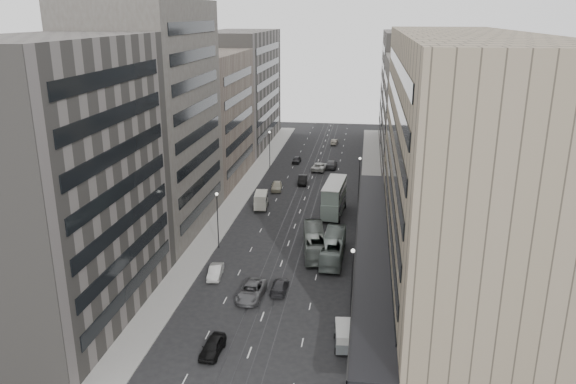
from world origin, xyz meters
The scene contains 30 objects.
ground centered at (0.00, 0.00, 0.00)m, with size 220.00×220.00×0.00m, color black.
sidewalk_right centered at (12.00, 37.50, 0.07)m, with size 4.00×125.00×0.15m, color gray.
sidewalk_left centered at (-12.00, 37.50, 0.07)m, with size 4.00×125.00×0.15m, color gray.
department_store centered at (21.45, 8.00, 14.95)m, with size 19.20×60.00×30.00m.
building_right_mid centered at (21.50, 52.00, 12.00)m, with size 15.00×28.00×24.00m, color #46423D.
building_right_far centered at (21.50, 82.00, 14.00)m, with size 15.00×32.00×28.00m, color #5A5651.
building_left_a centered at (-21.50, -8.00, 15.00)m, with size 15.00×28.00×30.00m, color #5A5651.
building_left_b centered at (-21.50, 19.00, 17.00)m, with size 15.00×26.00×34.00m, color #46423D.
building_left_c centered at (-21.50, 46.00, 12.50)m, with size 15.00×28.00×25.00m, color #6A5E52.
building_left_d centered at (-21.50, 79.00, 14.00)m, with size 15.00×38.00×28.00m, color #5A5651.
lamp_right_near centered at (9.70, -5.00, 5.20)m, with size 0.44×0.44×8.32m.
lamp_right_far centered at (9.70, 35.00, 5.20)m, with size 0.44×0.44×8.32m.
lamp_left_near centered at (-9.70, 12.00, 5.20)m, with size 0.44×0.44×8.32m.
lamp_left_far centered at (-9.70, 55.00, 5.20)m, with size 0.44×0.44×8.32m.
bus_near centered at (6.78, 10.67, 1.62)m, with size 2.72×11.62×3.24m, color gray.
bus_far centered at (4.00, 12.30, 1.62)m, with size 2.73×11.65×3.25m, color gray.
double_decker centered at (5.76, 28.27, 3.04)m, with size 3.87×10.50×5.63m.
vw_microbus centered at (9.20, -10.56, 1.22)m, with size 2.14×4.18×2.18m.
panel_van centered at (-6.81, 29.45, 1.56)m, with size 2.57×4.67×2.83m.
sedan_0 centered at (-3.55, -13.61, 0.76)m, with size 1.80×4.48×1.53m, color black.
sedan_1 centered at (-7.70, 2.81, 0.73)m, with size 1.55×4.44×1.46m, color beige.
sedan_2 centered at (-2.11, -1.85, 0.83)m, with size 2.76×5.99×1.67m, color #58575A.
sedan_3 centered at (0.98, 0.14, 0.68)m, with size 1.89×4.66×1.35m, color #262628.
sedan_4 centered at (-5.84, 40.23, 0.83)m, with size 1.96×4.87×1.66m, color #BCB59B.
sedan_5 centered at (-1.43, 45.20, 0.80)m, with size 1.70×4.88×1.61m, color black.
sedan_6 centered at (0.97, 55.66, 0.84)m, with size 2.77×6.01×1.67m, color silver.
sedan_7 centered at (3.36, 58.02, 0.82)m, with size 2.31×5.68×1.65m, color #555557.
sedan_8 centered at (-4.66, 61.10, 0.70)m, with size 1.65×4.10×1.40m, color #252528.
sedan_9 centered at (2.61, 80.89, 0.69)m, with size 1.46×4.19×1.38m, color #9E9583.
pedestrian centered at (11.30, -10.79, 1.02)m, with size 0.63×0.42×1.73m, color black.
Camera 1 is at (10.53, -60.09, 32.09)m, focal length 35.00 mm.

